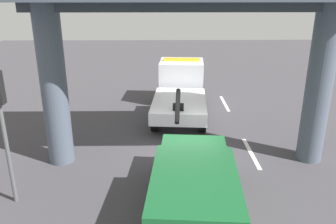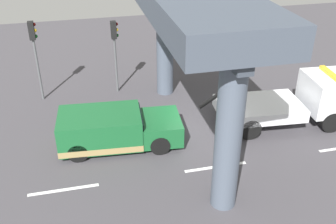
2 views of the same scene
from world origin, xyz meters
name	(u,v)px [view 1 (image 1 of 2)]	position (x,y,z in m)	size (l,w,h in m)	color
ground_plane	(185,155)	(0.00, 0.00, -0.05)	(60.00, 40.00, 0.10)	#423F44
lane_stripe_mid	(251,153)	(0.00, -2.55, 0.00)	(2.60, 0.16, 0.01)	silver
lane_stripe_east	(225,103)	(6.00, -2.55, 0.00)	(2.60, 0.16, 0.01)	silver
tow_truck_white	(181,88)	(4.93, -0.06, 1.20)	(7.33, 2.85, 2.46)	white
towed_van_green	(194,191)	(-3.76, 0.01, 0.78)	(5.35, 2.57, 1.58)	#195B2D
overpass_structure	(189,3)	(-0.45, 0.00, 5.55)	(3.60, 11.12, 6.66)	#4C5666
traffic_light_far	(0,109)	(-2.98, 5.24, 2.90)	(0.39, 0.32, 3.96)	#515456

